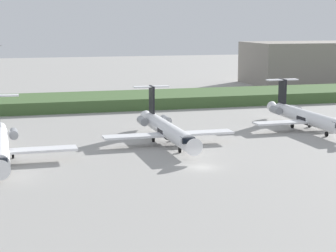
# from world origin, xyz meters

# --- Properties ---
(ground_plane) EXTENTS (500.00, 500.00, 0.00)m
(ground_plane) POSITION_xyz_m (0.00, 30.00, 0.00)
(ground_plane) COLOR #9E9B96
(grass_berm) EXTENTS (320.00, 20.00, 2.79)m
(grass_berm) POSITION_xyz_m (0.00, 66.69, 1.40)
(grass_berm) COLOR #426033
(grass_berm) RESTS_ON ground
(regional_jet_second) EXTENTS (22.81, 31.00, 9.00)m
(regional_jet_second) POSITION_xyz_m (-28.35, 11.56, 2.54)
(regional_jet_second) COLOR white
(regional_jet_second) RESTS_ON ground
(regional_jet_third) EXTENTS (22.81, 31.00, 9.00)m
(regional_jet_third) POSITION_xyz_m (-0.32, 18.24, 2.54)
(regional_jet_third) COLOR white
(regional_jet_third) RESTS_ON ground
(regional_jet_fourth) EXTENTS (22.81, 31.00, 9.00)m
(regional_jet_fourth) POSITION_xyz_m (29.78, 24.10, 2.54)
(regional_jet_fourth) COLOR white
(regional_jet_fourth) RESTS_ON ground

